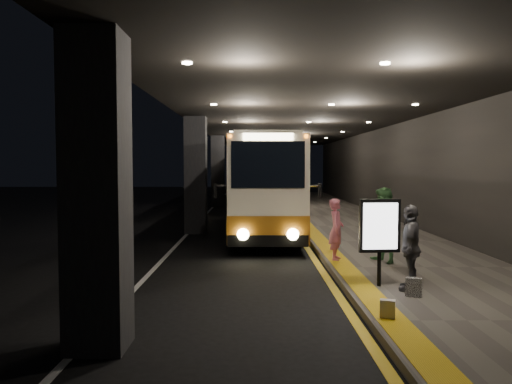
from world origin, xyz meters
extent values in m
plane|color=black|center=(0.00, 0.00, 0.00)|extent=(90.00, 90.00, 0.00)
cube|color=silver|center=(-1.80, 5.00, 0.01)|extent=(0.12, 50.00, 0.01)
cube|color=gold|center=(2.35, 5.00, 0.01)|extent=(0.18, 50.00, 0.01)
cube|color=#514C44|center=(4.75, 5.00, 0.07)|extent=(4.50, 50.00, 0.15)
cube|color=gold|center=(2.85, 5.00, 0.16)|extent=(0.50, 50.00, 0.01)
cube|color=black|center=(7.00, 5.00, 3.00)|extent=(0.10, 50.00, 6.00)
cube|color=black|center=(-1.50, -8.00, 2.20)|extent=(0.80, 0.80, 4.40)
cube|color=black|center=(-1.50, 4.00, 2.20)|extent=(0.80, 0.80, 4.40)
cube|color=black|center=(-1.50, 16.00, 2.20)|extent=(0.80, 0.80, 4.40)
cube|color=black|center=(2.50, 5.00, 4.60)|extent=(9.00, 50.00, 0.40)
cube|color=beige|center=(1.07, 4.16, 1.91)|extent=(2.30, 10.93, 3.10)
cube|color=brown|center=(1.07, 4.16, 0.77)|extent=(2.32, 10.95, 0.82)
cube|color=black|center=(1.07, -1.33, 2.59)|extent=(2.00, 0.06, 1.27)
cube|color=black|center=(1.07, -1.25, 0.50)|extent=(2.23, 0.26, 0.32)
cylinder|color=black|center=(0.06, 0.70, 0.46)|extent=(0.25, 0.91, 0.91)
cylinder|color=black|center=(2.09, 0.70, 0.46)|extent=(0.25, 0.91, 0.91)
cylinder|color=black|center=(0.06, 7.80, 0.46)|extent=(0.25, 0.91, 0.91)
cylinder|color=black|center=(2.09, 7.80, 0.46)|extent=(0.25, 0.91, 0.91)
sphere|color=#FFEAA5|center=(0.39, -1.34, 0.68)|extent=(0.33, 0.33, 0.33)
sphere|color=#FFEAA5|center=(1.76, -1.34, 0.68)|extent=(0.33, 0.33, 0.33)
cube|color=#FFF2BF|center=(1.07, -1.34, 3.35)|extent=(1.37, 0.05, 0.20)
cube|color=beige|center=(1.07, 15.75, 2.02)|extent=(3.13, 11.64, 3.26)
cube|color=brown|center=(1.07, 15.75, 0.82)|extent=(3.15, 11.67, 0.86)
cube|color=black|center=(1.07, 9.97, 2.73)|extent=(2.11, 0.19, 1.34)
cube|color=black|center=(1.07, 10.05, 0.53)|extent=(2.36, 0.40, 0.34)
cylinder|color=black|center=(-0.01, 12.11, 0.48)|extent=(0.27, 0.96, 0.96)
cylinder|color=black|center=(2.15, 12.11, 0.48)|extent=(0.27, 0.96, 0.96)
cylinder|color=black|center=(-0.01, 19.59, 0.48)|extent=(0.27, 0.96, 0.96)
cylinder|color=black|center=(2.15, 19.59, 0.48)|extent=(0.27, 0.96, 0.96)
imported|color=#C45B6F|center=(2.80, -2.23, 0.94)|extent=(0.50, 0.65, 1.57)
imported|color=#488147|center=(3.91, -2.64, 1.09)|extent=(0.88, 1.06, 1.88)
imported|color=#464549|center=(3.71, -5.36, 0.98)|extent=(0.83, 1.09, 1.67)
cube|color=black|center=(3.63, -5.83, 0.32)|extent=(0.31, 0.23, 0.35)
cube|color=white|center=(2.80, -7.12, 0.30)|extent=(0.26, 0.20, 0.29)
cylinder|color=black|center=(3.20, -4.99, 0.49)|extent=(0.08, 0.08, 0.68)
cube|color=black|center=(3.20, -4.99, 1.37)|extent=(0.83, 0.17, 1.07)
cube|color=white|center=(3.20, -5.05, 1.37)|extent=(0.70, 0.08, 0.92)
cylinder|color=black|center=(3.05, -0.79, 0.70)|extent=(0.05, 0.05, 1.10)
camera|label=1|loc=(0.66, -14.90, 2.58)|focal=35.00mm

